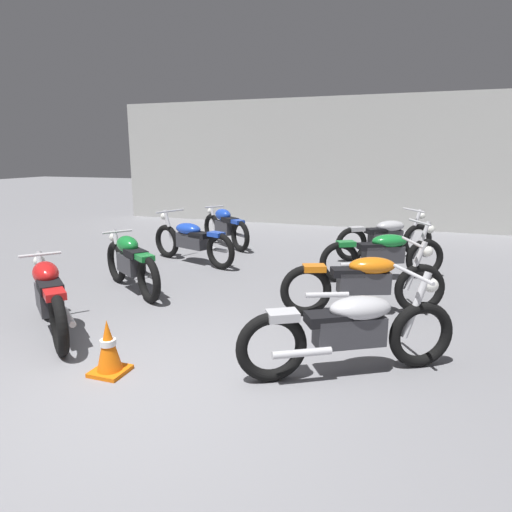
{
  "coord_description": "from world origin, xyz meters",
  "views": [
    {
      "loc": [
        2.2,
        -3.07,
        2.06
      ],
      "look_at": [
        0.0,
        3.18,
        0.55
      ],
      "focal_mm": 31.62,
      "sensor_mm": 36.0,
      "label": 1
    }
  ],
  "objects": [
    {
      "name": "motorcycle_left_row_3",
      "position": [
        -1.78,
        6.16,
        0.46
      ],
      "size": [
        1.63,
        1.29,
        0.88
      ],
      "color": "black",
      "rests_on": "ground"
    },
    {
      "name": "motorcycle_right_row_3",
      "position": [
        1.72,
        6.1,
        0.45
      ],
      "size": [
        1.82,
        1.36,
        0.97
      ],
      "color": "black",
      "rests_on": "ground"
    },
    {
      "name": "traffic_cone",
      "position": [
        -0.44,
        0.21,
        0.26
      ],
      "size": [
        0.32,
        0.32,
        0.54
      ],
      "color": "orange",
      "rests_on": "ground"
    },
    {
      "name": "motorcycle_left_row_1",
      "position": [
        -1.79,
        2.55,
        0.46
      ],
      "size": [
        1.69,
        1.21,
        0.88
      ],
      "color": "black",
      "rests_on": "ground"
    },
    {
      "name": "motorcycle_left_row_2",
      "position": [
        -1.76,
        4.5,
        0.45
      ],
      "size": [
        2.07,
        0.97,
        0.97
      ],
      "color": "black",
      "rests_on": "ground"
    },
    {
      "name": "motorcycle_right_row_1",
      "position": [
        1.67,
        2.68,
        0.45
      ],
      "size": [
        2.05,
        1.02,
        0.97
      ],
      "color": "black",
      "rests_on": "ground"
    },
    {
      "name": "motorcycle_right_row_0",
      "position": [
        1.72,
        0.97,
        0.45
      ],
      "size": [
        1.92,
        1.21,
        0.97
      ],
      "color": "black",
      "rests_on": "ground"
    },
    {
      "name": "motorcycle_right_row_2",
      "position": [
        1.79,
        4.48,
        0.45
      ],
      "size": [
        1.96,
        1.16,
        0.97
      ],
      "color": "black",
      "rests_on": "ground"
    },
    {
      "name": "motorcycle_left_row_0",
      "position": [
        -1.69,
        0.81,
        0.46
      ],
      "size": [
        1.59,
        1.33,
        0.88
      ],
      "color": "black",
      "rests_on": "ground"
    },
    {
      "name": "ground_plane",
      "position": [
        0.0,
        0.0,
        0.0
      ],
      "size": [
        60.0,
        60.0,
        0.0
      ],
      "primitive_type": "plane",
      "color": "gray"
    },
    {
      "name": "back_wall",
      "position": [
        0.0,
        9.98,
        1.8
      ],
      "size": [
        13.47,
        0.24,
        3.6
      ],
      "primitive_type": "cube",
      "color": "#B2B2AD",
      "rests_on": "ground"
    }
  ]
}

